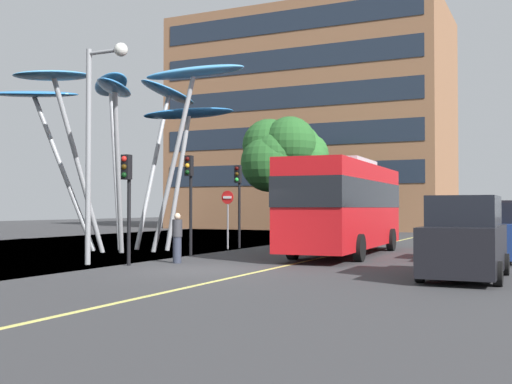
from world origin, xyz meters
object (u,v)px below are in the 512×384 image
leaf_sculpture (128,101)px  pedestrian (177,238)px  traffic_light_island_mid (238,188)px  no_entry_sign (228,210)px  street_lamp (97,124)px  traffic_light_kerb_near (127,185)px  car_parked_near (465,240)px  car_parked_far (493,226)px  traffic_light_kerb_far (190,183)px  red_bus (345,203)px  car_parked_mid (490,234)px

leaf_sculpture → pedestrian: bearing=-39.2°
traffic_light_island_mid → no_entry_sign: (-0.13, -0.84, -1.01)m
street_lamp → pedestrian: 4.59m
traffic_light_kerb_near → car_parked_near: (10.32, 0.70, -1.58)m
car_parked_far → street_lamp: bearing=-128.4°
traffic_light_kerb_far → pedestrian: size_ratio=2.31×
red_bus → pedestrian: red_bus is taller
street_lamp → no_entry_sign: 9.34m
no_entry_sign → traffic_light_island_mid: bearing=81.5°
traffic_light_kerb_far → car_parked_near: bearing=-20.0°
traffic_light_kerb_far → car_parked_near: 11.58m
street_lamp → pedestrian: (2.00, 1.72, -3.76)m
pedestrian → traffic_light_kerb_far: bearing=114.0°
car_parked_far → no_entry_sign: (-10.90, -5.08, 0.73)m
car_parked_mid → pedestrian: 10.87m
traffic_light_kerb_far → car_parked_far: (10.48, 9.14, -1.80)m
traffic_light_kerb_near → pedestrian: (0.95, 1.51, -1.75)m
car_parked_mid → car_parked_far: bearing=93.5°
street_lamp → car_parked_near: bearing=4.6°
traffic_light_kerb_near → no_entry_sign: 8.76m
red_bus → car_parked_mid: 5.57m
pedestrian → traffic_light_island_mid: bearing=101.9°
traffic_light_kerb_near → street_lamp: bearing=-168.5°
red_bus → traffic_light_island_mid: 6.20m
car_parked_near → pedestrian: (-9.36, 0.81, -0.17)m
car_parked_far → street_lamp: 18.19m
red_bus → no_entry_sign: 6.06m
car_parked_far → pedestrian: 15.26m
car_parked_near → pedestrian: size_ratio=2.62×
traffic_light_kerb_near → street_lamp: (-1.04, -0.21, 2.02)m
traffic_light_kerb_far → no_entry_sign: (-0.43, 4.06, -1.07)m
red_bus → traffic_light_kerb_far: (-5.48, -2.76, 0.76)m
leaf_sculpture → traffic_light_kerb_near: bearing=-53.7°
traffic_light_kerb_far → no_entry_sign: size_ratio=1.48×
pedestrian → car_parked_near: bearing=-4.9°
traffic_light_island_mid → pedestrian: (1.68, -8.01, -1.92)m
car_parked_far → street_lamp: (-11.09, -13.97, 3.59)m
car_parked_near → car_parked_far: 13.07m
leaf_sculpture → street_lamp: (3.16, -5.92, -1.90)m
pedestrian → street_lamp: bearing=-139.3°
traffic_light_kerb_far → car_parked_far: bearing=41.1°
leaf_sculpture → traffic_light_kerb_near: 8.10m
traffic_light_island_mid → car_parked_mid: 11.68m
pedestrian → no_entry_sign: no_entry_sign is taller
pedestrian → leaf_sculpture: bearing=140.8°
street_lamp → no_entry_sign: (0.19, 8.89, -2.86)m
street_lamp → traffic_light_kerb_far: bearing=82.8°
leaf_sculpture → traffic_light_kerb_far: 5.39m
traffic_light_island_mid → no_entry_sign: 1.32m
leaf_sculpture → car_parked_far: bearing=29.5°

